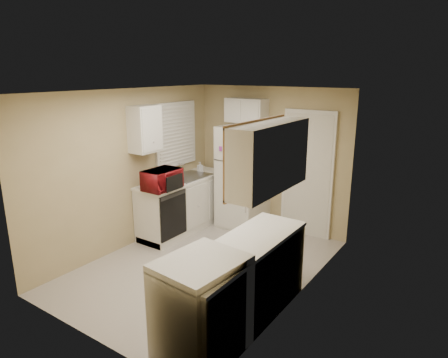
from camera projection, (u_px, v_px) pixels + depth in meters
The scene contains 19 objects.
floor at pixel (204, 266), 5.60m from camera, with size 3.80×3.80×0.00m, color beige.
ceiling at pixel (201, 91), 4.97m from camera, with size 3.80×3.80×0.00m, color white.
wall_left at pixel (129, 169), 6.05m from camera, with size 3.80×3.80×0.00m, color tan.
wall_right at pixel (301, 203), 4.53m from camera, with size 3.80×3.80×0.00m, color tan.
wall_back at pixel (270, 158), 6.80m from camera, with size 2.80×2.80×0.00m, color tan.
wall_front at pixel (81, 229), 3.78m from camera, with size 2.80×2.80×0.00m, color tan.
left_counter at pixel (184, 204), 6.80m from camera, with size 0.60×1.80×0.90m, color silver.
dishwasher at pixel (173, 215), 6.16m from camera, with size 0.03×0.58×0.72m, color black.
sink at pixel (189, 179), 6.81m from camera, with size 0.54×0.74×0.16m, color gray.
microwave at pixel (162, 180), 6.02m from camera, with size 0.31×0.56×0.37m, color maroon.
soap_bottle at pixel (200, 166), 7.11m from camera, with size 0.08×0.08×0.18m, color white.
window_blinds at pixel (176, 134), 6.76m from camera, with size 0.10×0.98×1.08m, color silver.
upper_cabinet_left at pixel (145, 129), 5.99m from camera, with size 0.30×0.45×0.70m, color silver.
refrigerator at pixel (243, 177), 6.83m from camera, with size 0.72×0.70×1.76m, color silver.
cabinet_over_fridge at pixel (246, 110), 6.69m from camera, with size 0.70×0.30×0.40m, color silver.
interior_door at pixel (307, 175), 6.44m from camera, with size 0.86×0.06×2.08m, color silver.
right_counter at pixel (240, 284), 4.25m from camera, with size 0.60×2.00×0.90m, color silver.
stove at pixel (201, 306), 3.78m from camera, with size 0.66×0.81×0.98m, color silver.
upper_cabinet_right at pixel (270, 157), 4.05m from camera, with size 0.30×1.20×0.70m, color silver.
Camera 1 is at (3.10, -4.04, 2.65)m, focal length 32.00 mm.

